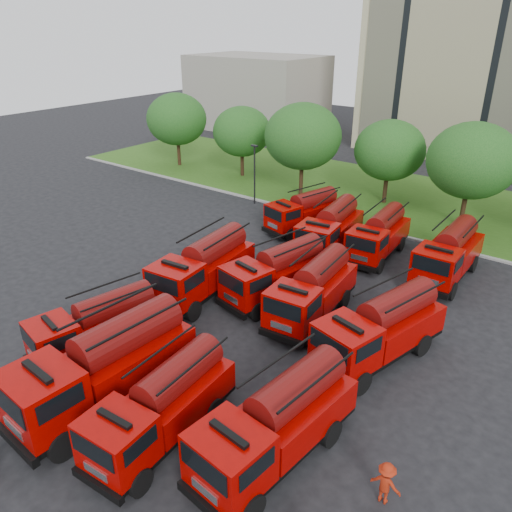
{
  "coord_description": "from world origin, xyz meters",
  "views": [
    {
      "loc": [
        15.07,
        -15.64,
        14.61
      ],
      "look_at": [
        -1.15,
        5.74,
        1.8
      ],
      "focal_mm": 35.0,
      "sensor_mm": 36.0,
      "label": 1
    }
  ],
  "objects_px": {
    "fire_truck_6": "(313,290)",
    "fire_truck_9": "(330,229)",
    "fire_truck_2": "(162,405)",
    "fire_truck_4": "(204,267)",
    "fire_truck_3": "(277,422)",
    "fire_truck_10": "(379,235)",
    "firefighter_0": "(117,453)",
    "firefighter_4": "(156,311)",
    "fire_truck_7": "(381,328)",
    "fire_truck_0": "(97,325)",
    "fire_truck_8": "(304,211)",
    "fire_truck_1": "(105,366)",
    "firefighter_5": "(389,348)",
    "firefighter_3": "(383,500)",
    "fire_truck_11": "(449,254)",
    "fire_truck_5": "(277,272)"
  },
  "relations": [
    {
      "from": "fire_truck_1",
      "to": "fire_truck_8",
      "type": "height_order",
      "value": "fire_truck_1"
    },
    {
      "from": "fire_truck_1",
      "to": "fire_truck_8",
      "type": "xyz_separation_m",
      "value": [
        -3.7,
        21.06,
        -0.38
      ]
    },
    {
      "from": "fire_truck_6",
      "to": "fire_truck_9",
      "type": "distance_m",
      "value": 8.74
    },
    {
      "from": "fire_truck_9",
      "to": "fire_truck_2",
      "type": "bearing_deg",
      "value": -87.06
    },
    {
      "from": "fire_truck_6",
      "to": "fire_truck_4",
      "type": "bearing_deg",
      "value": -170.35
    },
    {
      "from": "fire_truck_2",
      "to": "fire_truck_4",
      "type": "distance_m",
      "value": 11.11
    },
    {
      "from": "fire_truck_10",
      "to": "fire_truck_5",
      "type": "bearing_deg",
      "value": -108.48
    },
    {
      "from": "firefighter_5",
      "to": "firefighter_4",
      "type": "bearing_deg",
      "value": 8.84
    },
    {
      "from": "fire_truck_7",
      "to": "fire_truck_11",
      "type": "distance_m",
      "value": 10.16
    },
    {
      "from": "fire_truck_9",
      "to": "fire_truck_3",
      "type": "bearing_deg",
      "value": -73.88
    },
    {
      "from": "fire_truck_6",
      "to": "fire_truck_10",
      "type": "relative_size",
      "value": 1.05
    },
    {
      "from": "fire_truck_1",
      "to": "fire_truck_3",
      "type": "height_order",
      "value": "fire_truck_1"
    },
    {
      "from": "fire_truck_2",
      "to": "fire_truck_11",
      "type": "relative_size",
      "value": 0.96
    },
    {
      "from": "firefighter_0",
      "to": "firefighter_5",
      "type": "relative_size",
      "value": 1.09
    },
    {
      "from": "fire_truck_6",
      "to": "firefighter_0",
      "type": "xyz_separation_m",
      "value": [
        -0.78,
        -12.51,
        -1.59
      ]
    },
    {
      "from": "fire_truck_3",
      "to": "fire_truck_10",
      "type": "relative_size",
      "value": 1.08
    },
    {
      "from": "fire_truck_2",
      "to": "fire_truck_8",
      "type": "distance_m",
      "value": 22.14
    },
    {
      "from": "fire_truck_0",
      "to": "fire_truck_10",
      "type": "xyz_separation_m",
      "value": [
        6.08,
        18.09,
        0.07
      ]
    },
    {
      "from": "fire_truck_3",
      "to": "firefighter_4",
      "type": "relative_size",
      "value": 4.51
    },
    {
      "from": "fire_truck_7",
      "to": "fire_truck_8",
      "type": "bearing_deg",
      "value": 149.02
    },
    {
      "from": "fire_truck_0",
      "to": "fire_truck_1",
      "type": "xyz_separation_m",
      "value": [
        3.27,
        -1.99,
        0.38
      ]
    },
    {
      "from": "fire_truck_4",
      "to": "firefighter_5",
      "type": "distance_m",
      "value": 11.11
    },
    {
      "from": "fire_truck_6",
      "to": "firefighter_5",
      "type": "bearing_deg",
      "value": -8.26
    },
    {
      "from": "firefighter_0",
      "to": "fire_truck_4",
      "type": "bearing_deg",
      "value": 117.33
    },
    {
      "from": "fire_truck_1",
      "to": "fire_truck_9",
      "type": "height_order",
      "value": "fire_truck_1"
    },
    {
      "from": "fire_truck_2",
      "to": "firefighter_0",
      "type": "height_order",
      "value": "fire_truck_2"
    },
    {
      "from": "fire_truck_1",
      "to": "fire_truck_6",
      "type": "distance_m",
      "value": 11.36
    },
    {
      "from": "fire_truck_7",
      "to": "fire_truck_10",
      "type": "xyz_separation_m",
      "value": [
        -4.89,
        10.48,
        -0.12
      ]
    },
    {
      "from": "fire_truck_5",
      "to": "fire_truck_11",
      "type": "height_order",
      "value": "fire_truck_11"
    },
    {
      "from": "fire_truck_7",
      "to": "fire_truck_11",
      "type": "relative_size",
      "value": 1.06
    },
    {
      "from": "fire_truck_4",
      "to": "fire_truck_6",
      "type": "distance_m",
      "value": 6.5
    },
    {
      "from": "fire_truck_7",
      "to": "firefighter_0",
      "type": "xyz_separation_m",
      "value": [
        -5.21,
        -11.24,
        -1.64
      ]
    },
    {
      "from": "fire_truck_6",
      "to": "fire_truck_9",
      "type": "bearing_deg",
      "value": 108.18
    },
    {
      "from": "fire_truck_10",
      "to": "fire_truck_1",
      "type": "bearing_deg",
      "value": -101.88
    },
    {
      "from": "firefighter_3",
      "to": "fire_truck_11",
      "type": "bearing_deg",
      "value": -79.25
    },
    {
      "from": "fire_truck_4",
      "to": "fire_truck_11",
      "type": "distance_m",
      "value": 14.93
    },
    {
      "from": "fire_truck_4",
      "to": "fire_truck_9",
      "type": "distance_m",
      "value": 10.08
    },
    {
      "from": "fire_truck_6",
      "to": "fire_truck_11",
      "type": "bearing_deg",
      "value": 59.06
    },
    {
      "from": "fire_truck_9",
      "to": "fire_truck_8",
      "type": "bearing_deg",
      "value": 140.66
    },
    {
      "from": "fire_truck_6",
      "to": "fire_truck_10",
      "type": "xyz_separation_m",
      "value": [
        -0.46,
        9.21,
        -0.07
      ]
    },
    {
      "from": "fire_truck_8",
      "to": "firefighter_0",
      "type": "relative_size",
      "value": 3.7
    },
    {
      "from": "firefighter_0",
      "to": "firefighter_4",
      "type": "distance_m",
      "value": 9.92
    },
    {
      "from": "fire_truck_4",
      "to": "fire_truck_7",
      "type": "height_order",
      "value": "fire_truck_4"
    },
    {
      "from": "fire_truck_2",
      "to": "fire_truck_6",
      "type": "bearing_deg",
      "value": 85.66
    },
    {
      "from": "fire_truck_0",
      "to": "firefighter_4",
      "type": "height_order",
      "value": "fire_truck_0"
    },
    {
      "from": "firefighter_5",
      "to": "fire_truck_6",
      "type": "bearing_deg",
      "value": -15.71
    },
    {
      "from": "fire_truck_0",
      "to": "fire_truck_6",
      "type": "relative_size",
      "value": 0.93
    },
    {
      "from": "fire_truck_2",
      "to": "firefighter_4",
      "type": "relative_size",
      "value": 4.19
    },
    {
      "from": "fire_truck_2",
      "to": "firefighter_5",
      "type": "bearing_deg",
      "value": 62.14
    },
    {
      "from": "fire_truck_0",
      "to": "fire_truck_9",
      "type": "xyz_separation_m",
      "value": [
        3.06,
        16.9,
        0.17
      ]
    }
  ]
}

